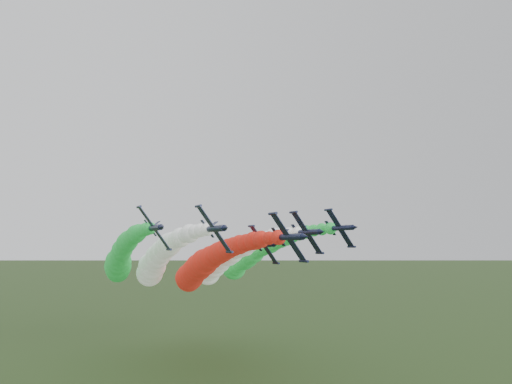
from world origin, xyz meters
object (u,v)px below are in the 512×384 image
(jet_lead, at_px, (201,267))
(jet_inner_left, at_px, (157,261))
(jet_inner_right, at_px, (222,261))
(jet_trail, at_px, (198,268))
(jet_outer_left, at_px, (120,260))
(jet_outer_right, at_px, (250,256))

(jet_lead, bearing_deg, jet_inner_left, 140.75)
(jet_inner_right, relative_size, jet_trail, 1.00)
(jet_lead, xyz_separation_m, jet_outer_left, (-17.00, 19.41, 1.63))
(jet_outer_right, relative_size, jet_trail, 1.00)
(jet_lead, relative_size, jet_trail, 1.00)
(jet_outer_left, xyz_separation_m, jet_outer_right, (37.89, -3.99, 0.57))
(jet_inner_right, xyz_separation_m, jet_outer_right, (11.30, 5.76, 1.03))
(jet_inner_left, relative_size, jet_inner_right, 1.00)
(jet_inner_right, relative_size, jet_outer_left, 1.01)
(jet_lead, xyz_separation_m, jet_inner_right, (9.59, 9.66, 1.17))
(jet_inner_left, bearing_deg, jet_outer_right, 13.87)
(jet_outer_right, bearing_deg, jet_outer_left, 173.99)
(jet_lead, distance_m, jet_outer_right, 26.06)
(jet_inner_right, xyz_separation_m, jet_trail, (-3.25, 11.64, -2.30))
(jet_inner_left, relative_size, jet_outer_left, 1.00)
(jet_inner_right, height_order, jet_outer_left, jet_outer_left)
(jet_outer_left, distance_m, jet_trail, 23.58)
(jet_inner_left, height_order, jet_outer_left, jet_outer_left)
(jet_trail, bearing_deg, jet_outer_right, -22.00)
(jet_inner_right, distance_m, jet_outer_left, 28.33)
(jet_lead, relative_size, jet_inner_left, 1.00)
(jet_lead, distance_m, jet_inner_left, 12.54)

